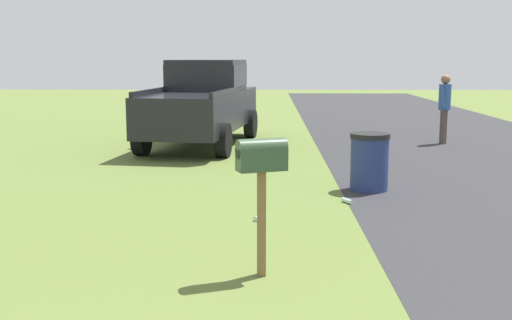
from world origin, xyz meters
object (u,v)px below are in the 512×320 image
(mailbox, at_px, (262,167))
(pedestrian, at_px, (445,104))
(pickup_truck, at_px, (203,100))
(trash_bin, at_px, (369,162))

(mailbox, relative_size, pedestrian, 0.81)
(mailbox, bearing_deg, pedestrian, -44.58)
(mailbox, xyz_separation_m, pedestrian, (9.72, -4.47, -0.11))
(mailbox, relative_size, pickup_truck, 0.26)
(mailbox, height_order, trash_bin, mailbox)
(pickup_truck, distance_m, pedestrian, 6.02)
(pickup_truck, height_order, pedestrian, pickup_truck)
(mailbox, distance_m, pedestrian, 10.70)
(pickup_truck, bearing_deg, mailbox, -162.37)
(pedestrian, bearing_deg, pickup_truck, -145.51)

